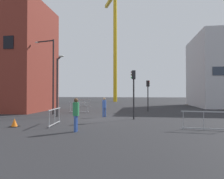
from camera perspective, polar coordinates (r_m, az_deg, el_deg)
ground at (r=16.75m, az=-3.38°, el=-8.20°), size 160.00×160.00×0.00m
brick_building at (r=27.35m, az=-27.71°, el=7.82°), size 9.80×7.69×12.47m
construction_crane at (r=50.32m, az=0.85°, el=16.02°), size 6.43×12.41×26.88m
streetlamp_tall at (r=20.75m, az=-17.01°, el=5.44°), size 2.24×0.60×7.36m
streetlamp_short at (r=18.07m, az=-15.10°, el=2.66°), size 1.35×1.87×5.16m
traffic_light_near at (r=16.04m, az=6.15°, el=0.88°), size 0.38×0.27×3.90m
traffic_light_crosswalk at (r=23.33m, az=10.18°, el=-0.25°), size 0.38×0.36×3.53m
pedestrian_walking at (r=11.13m, az=-10.21°, el=-6.30°), size 0.34×0.34×1.83m
pedestrian_waiting at (r=17.63m, az=-2.23°, el=-4.62°), size 0.34×0.34×1.70m
safety_barrier_rear at (r=12.54m, az=24.59°, el=-7.96°), size 2.43×0.28×1.08m
safety_barrier_left_run at (r=21.94m, az=-9.33°, el=-4.99°), size 2.22×0.31×1.08m
safety_barrier_right_run at (r=13.76m, az=-15.96°, el=-7.38°), size 0.35×2.39×1.08m
safety_barrier_front at (r=30.93m, az=-7.73°, el=-3.82°), size 1.96×0.27×1.08m
traffic_cone_on_verge at (r=14.04m, az=-25.97°, el=-8.53°), size 0.51×0.51×0.52m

